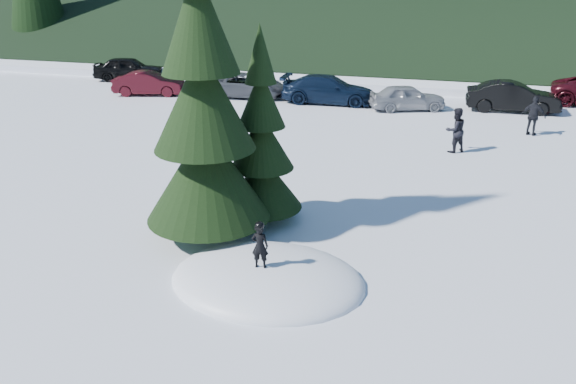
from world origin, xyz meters
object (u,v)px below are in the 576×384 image
(car_5, at_px, (513,97))
(child_skier, at_px, (260,246))
(spruce_short, at_px, (262,148))
(adult_1, at_px, (534,116))
(car_0, at_px, (129,68))
(car_4, at_px, (407,97))
(adult_0, at_px, (455,130))
(spruce_tall, at_px, (204,113))
(car_2, at_px, (244,85))
(car_3, at_px, (329,89))
(car_1, at_px, (149,83))

(car_5, bearing_deg, child_skier, 159.57)
(child_skier, bearing_deg, spruce_short, -80.00)
(child_skier, relative_size, adult_1, 0.61)
(spruce_short, xyz_separation_m, adult_1, (8.19, 11.58, -1.26))
(car_0, relative_size, car_4, 1.16)
(adult_0, height_order, car_5, adult_0)
(car_0, bearing_deg, spruce_tall, -160.37)
(car_0, distance_m, car_5, 23.13)
(car_0, xyz_separation_m, car_5, (23.02, -2.27, -0.01))
(car_2, distance_m, car_3, 4.84)
(adult_0, xyz_separation_m, car_5, (2.65, 7.89, -0.14))
(spruce_tall, distance_m, adult_0, 11.56)
(adult_1, bearing_deg, car_0, 7.39)
(car_4, bearing_deg, adult_0, 178.47)
(child_skier, relative_size, car_5, 0.23)
(child_skier, bearing_deg, car_0, -60.89)
(car_5, bearing_deg, adult_1, -175.35)
(spruce_tall, height_order, adult_0, spruce_tall)
(car_4, relative_size, car_5, 0.85)
(adult_0, xyz_separation_m, car_0, (-20.38, 10.16, -0.12))
(adult_0, relative_size, car_0, 0.40)
(spruce_tall, relative_size, car_4, 2.28)
(car_2, xyz_separation_m, car_4, (8.99, -0.64, -0.01))
(adult_1, bearing_deg, car_4, -7.23)
(spruce_tall, relative_size, child_skier, 8.44)
(spruce_short, xyz_separation_m, car_1, (-11.72, 14.51, -1.44))
(child_skier, bearing_deg, car_2, -76.44)
(child_skier, distance_m, car_5, 20.56)
(adult_1, relative_size, car_5, 0.38)
(adult_1, relative_size, car_2, 0.36)
(spruce_tall, xyz_separation_m, adult_0, (6.04, 9.55, -2.45))
(adult_0, relative_size, car_4, 0.46)
(car_0, distance_m, car_3, 14.12)
(adult_0, bearing_deg, car_3, -84.53)
(adult_1, bearing_deg, spruce_short, 78.07)
(car_3, distance_m, car_4, 4.19)
(spruce_short, height_order, adult_0, spruce_short)
(child_skier, xyz_separation_m, car_0, (-16.45, 21.75, -0.24))
(spruce_short, distance_m, car_4, 15.17)
(spruce_tall, distance_m, adult_1, 16.10)
(child_skier, xyz_separation_m, adult_0, (3.92, 11.59, -0.12))
(child_skier, bearing_deg, car_3, -89.94)
(spruce_tall, height_order, car_1, spruce_tall)
(car_1, bearing_deg, car_2, -93.96)
(spruce_short, height_order, car_4, spruce_short)
(spruce_short, bearing_deg, car_2, 112.33)
(adult_1, distance_m, car_3, 10.42)
(car_0, xyz_separation_m, car_3, (13.80, -3.00, -0.02))
(adult_1, xyz_separation_m, car_3, (-9.73, 3.73, -0.12))
(adult_1, relative_size, car_0, 0.38)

